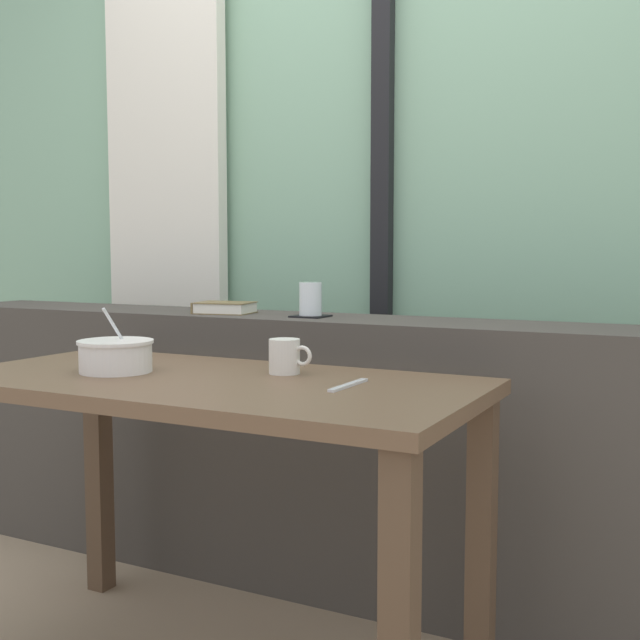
{
  "coord_description": "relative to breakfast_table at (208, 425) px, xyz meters",
  "views": [
    {
      "loc": [
        1.14,
        -1.58,
        1.03
      ],
      "look_at": [
        0.1,
        0.44,
        0.83
      ],
      "focal_mm": 44.46,
      "sensor_mm": 36.0,
      "label": 1
    }
  ],
  "objects": [
    {
      "name": "breakfast_table",
      "position": [
        0.0,
        0.0,
        0.0
      ],
      "size": [
        1.28,
        0.62,
        0.73
      ],
      "color": "brown",
      "rests_on": "ground"
    },
    {
      "name": "dark_console_ledge",
      "position": [
        -0.06,
        0.61,
        -0.2
      ],
      "size": [
        2.8,
        0.33,
        0.83
      ],
      "primitive_type": "cube",
      "color": "#423D38",
      "rests_on": "ground"
    },
    {
      "name": "soup_bowl",
      "position": [
        -0.25,
        -0.03,
        0.15
      ],
      "size": [
        0.19,
        0.19,
        0.16
      ],
      "color": "silver",
      "rests_on": "breakfast_table"
    },
    {
      "name": "window_divider_post",
      "position": [
        -0.04,
        1.15,
        0.68
      ],
      "size": [
        0.07,
        0.05,
        2.6
      ],
      "primitive_type": "cube",
      "color": "black",
      "rests_on": "ground"
    },
    {
      "name": "curtain_left_panel",
      "position": [
        -0.99,
        1.12,
        0.63
      ],
      "size": [
        0.56,
        0.06,
        2.5
      ],
      "primitive_type": "cube",
      "color": "silver",
      "rests_on": "ground"
    },
    {
      "name": "juice_glass",
      "position": [
        -0.03,
        0.58,
        0.26
      ],
      "size": [
        0.07,
        0.07,
        0.1
      ],
      "color": "white",
      "rests_on": "coaster_square"
    },
    {
      "name": "outdoor_backdrop",
      "position": [
        -0.06,
        1.22,
        0.78
      ],
      "size": [
        4.8,
        0.08,
        2.8
      ],
      "primitive_type": "cube",
      "color": "#84B293",
      "rests_on": "ground"
    },
    {
      "name": "fork_utensil",
      "position": [
        0.35,
        0.04,
        0.12
      ],
      "size": [
        0.02,
        0.17,
        0.01
      ],
      "primitive_type": "cube",
      "rotation": [
        0.0,
        0.0,
        -0.02
      ],
      "color": "silver",
      "rests_on": "breakfast_table"
    },
    {
      "name": "closed_book",
      "position": [
        -0.35,
        0.59,
        0.23
      ],
      "size": [
        0.2,
        0.16,
        0.04
      ],
      "color": "brown",
      "rests_on": "dark_console_ledge"
    },
    {
      "name": "coaster_square",
      "position": [
        -0.03,
        0.58,
        0.22
      ],
      "size": [
        0.1,
        0.1,
        0.0
      ],
      "primitive_type": "cube",
      "color": "black",
      "rests_on": "dark_console_ledge"
    },
    {
      "name": "ceramic_mug",
      "position": [
        0.13,
        0.14,
        0.16
      ],
      "size": [
        0.11,
        0.08,
        0.08
      ],
      "color": "silver",
      "rests_on": "breakfast_table"
    }
  ]
}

